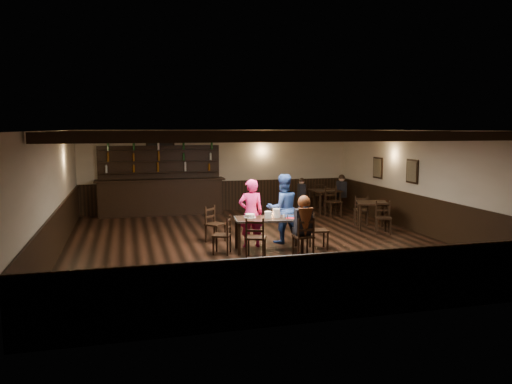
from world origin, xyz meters
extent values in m
plane|color=black|center=(0.00, 0.00, 0.00)|extent=(10.00, 10.00, 0.00)
cube|color=#C0B69F|center=(0.00, 5.00, 1.35)|extent=(9.00, 0.02, 2.70)
cube|color=#C0B69F|center=(0.00, -5.00, 1.35)|extent=(9.00, 0.02, 2.70)
cube|color=#C0B69F|center=(-4.50, 0.00, 1.35)|extent=(0.02, 10.00, 2.70)
cube|color=#C0B69F|center=(4.50, 0.00, 1.35)|extent=(0.02, 10.00, 2.70)
cube|color=silver|center=(0.00, 0.00, 2.70)|extent=(9.00, 10.00, 0.02)
cube|color=black|center=(0.00, 4.97, 0.50)|extent=(9.00, 0.04, 1.00)
cube|color=black|center=(0.00, -4.97, 0.50)|extent=(9.00, 0.04, 1.00)
cube|color=black|center=(-4.47, 0.00, 0.50)|extent=(0.04, 10.00, 1.00)
cube|color=black|center=(4.47, 0.00, 0.50)|extent=(0.04, 10.00, 1.00)
cube|color=black|center=(-1.90, 4.97, 1.85)|extent=(0.90, 0.03, 1.00)
cube|color=black|center=(-1.90, 4.95, 1.85)|extent=(0.80, 0.02, 0.90)
cube|color=black|center=(4.47, 0.50, 1.60)|extent=(0.03, 0.55, 0.65)
cube|color=#72664C|center=(4.45, 0.50, 1.60)|extent=(0.02, 0.45, 0.55)
cube|color=black|center=(4.47, 2.40, 1.55)|extent=(0.03, 0.55, 0.65)
cube|color=#72664C|center=(4.45, 2.40, 1.55)|extent=(0.02, 0.45, 0.55)
cube|color=black|center=(0.00, -3.00, 2.60)|extent=(8.90, 0.18, 0.18)
cube|color=black|center=(0.00, -1.00, 2.60)|extent=(8.90, 0.18, 0.18)
cube|color=black|center=(0.00, 1.00, 2.60)|extent=(8.90, 0.18, 0.18)
cube|color=black|center=(0.00, 3.00, 2.60)|extent=(8.90, 0.18, 0.18)
cube|color=black|center=(-0.65, -1.01, 0.36)|extent=(0.07, 0.07, 0.71)
cube|color=black|center=(-0.58, -0.37, 0.36)|extent=(0.07, 0.07, 0.71)
cube|color=black|center=(0.74, -1.18, 0.36)|extent=(0.07, 0.07, 0.71)
cube|color=black|center=(0.82, -0.54, 0.36)|extent=(0.07, 0.07, 0.71)
cube|color=black|center=(0.08, -0.77, 0.73)|extent=(1.60, 0.94, 0.04)
cube|color=#A5A8AD|center=(0.13, -0.41, 0.73)|extent=(1.52, 0.21, 0.04)
cube|color=#A5A8AD|center=(0.04, -1.14, 0.73)|extent=(1.52, 0.21, 0.04)
cube|color=#A5A8AD|center=(0.82, -0.86, 0.73)|extent=(0.12, 0.76, 0.04)
cube|color=#A5A8AD|center=(-0.66, -0.69, 0.73)|extent=(0.12, 0.76, 0.04)
cube|color=black|center=(-0.13, -1.24, 0.21)|extent=(0.05, 0.05, 0.43)
cube|color=black|center=(-0.26, -1.55, 0.21)|extent=(0.05, 0.05, 0.43)
cube|color=black|center=(-0.46, -1.11, 0.21)|extent=(0.05, 0.05, 0.43)
cube|color=black|center=(-0.59, -1.42, 0.21)|extent=(0.05, 0.05, 0.43)
cube|color=black|center=(-0.36, -1.33, 0.45)|extent=(0.53, 0.52, 0.04)
cube|color=black|center=(-0.43, -1.48, 0.67)|extent=(0.40, 0.19, 0.45)
cube|color=black|center=(-0.43, -1.48, 0.62)|extent=(0.34, 0.16, 0.05)
cube|color=black|center=(-0.43, -1.48, 0.80)|extent=(0.34, 0.16, 0.05)
cube|color=black|center=(0.84, -1.23, 0.20)|extent=(0.03, 0.03, 0.41)
cube|color=black|center=(0.86, -1.55, 0.20)|extent=(0.03, 0.03, 0.41)
cube|color=black|center=(0.50, -1.25, 0.20)|extent=(0.03, 0.03, 0.41)
cube|color=black|center=(0.52, -1.57, 0.20)|extent=(0.03, 0.03, 0.41)
cube|color=black|center=(0.68, -1.40, 0.43)|extent=(0.41, 0.40, 0.04)
cube|color=black|center=(0.69, -1.56, 0.64)|extent=(0.40, 0.05, 0.43)
cube|color=black|center=(0.69, -1.56, 0.60)|extent=(0.34, 0.04, 0.05)
cube|color=black|center=(0.69, -1.56, 0.77)|extent=(0.34, 0.04, 0.05)
cube|color=black|center=(-1.07, -0.57, 0.20)|extent=(0.04, 0.04, 0.40)
cube|color=black|center=(-0.78, -0.69, 0.20)|extent=(0.04, 0.04, 0.40)
cube|color=black|center=(-1.20, -0.88, 0.20)|extent=(0.04, 0.04, 0.40)
cube|color=black|center=(-0.91, -1.00, 0.20)|extent=(0.04, 0.04, 0.40)
cube|color=black|center=(-0.99, -0.79, 0.42)|extent=(0.49, 0.50, 0.04)
cube|color=black|center=(-0.85, -0.85, 0.62)|extent=(0.18, 0.37, 0.42)
cube|color=black|center=(-0.85, -0.85, 0.58)|extent=(0.15, 0.32, 0.05)
cube|color=black|center=(-0.85, -0.85, 0.75)|extent=(0.15, 0.32, 0.05)
cube|color=black|center=(1.38, -1.10, 0.21)|extent=(0.04, 0.04, 0.41)
cube|color=black|center=(1.05, -1.06, 0.21)|extent=(0.04, 0.04, 0.41)
cube|color=black|center=(1.42, -0.76, 0.21)|extent=(0.04, 0.04, 0.41)
cube|color=black|center=(1.10, -0.72, 0.21)|extent=(0.04, 0.04, 0.41)
cube|color=black|center=(1.24, -0.91, 0.43)|extent=(0.43, 0.45, 0.04)
cube|color=black|center=(1.08, -0.89, 0.65)|extent=(0.09, 0.40, 0.43)
cube|color=black|center=(1.08, -0.89, 0.60)|extent=(0.07, 0.35, 0.05)
cube|color=black|center=(1.08, -0.89, 0.78)|extent=(0.07, 0.35, 0.05)
cube|color=black|center=(-0.94, 0.15, 0.21)|extent=(0.05, 0.05, 0.42)
cube|color=black|center=(-1.17, 0.39, 0.21)|extent=(0.05, 0.05, 0.42)
cube|color=black|center=(-0.69, 0.39, 0.21)|extent=(0.05, 0.05, 0.42)
cube|color=black|center=(-0.91, 0.63, 0.21)|extent=(0.05, 0.05, 0.42)
cube|color=black|center=(-0.93, 0.39, 0.44)|extent=(0.56, 0.56, 0.04)
cube|color=black|center=(-1.04, 0.51, 0.65)|extent=(0.32, 0.30, 0.44)
cube|color=black|center=(-1.04, 0.51, 0.61)|extent=(0.27, 0.26, 0.05)
cube|color=black|center=(-1.04, 0.51, 0.78)|extent=(0.27, 0.26, 0.05)
imported|color=#FF3B63|center=(-0.22, -0.32, 0.79)|extent=(0.59, 0.39, 1.59)
imported|color=#284F7E|center=(0.63, -0.09, 0.83)|extent=(0.85, 0.69, 1.67)
cube|color=black|center=(0.68, -1.27, 0.52)|extent=(0.34, 0.34, 0.14)
cube|color=black|center=(0.68, -1.40, 0.77)|extent=(0.36, 0.21, 0.51)
cylinder|color=black|center=(0.68, -1.40, 1.01)|extent=(0.11, 0.36, 0.36)
sphere|color=#D8A384|center=(0.68, -1.40, 1.17)|extent=(0.22, 0.22, 0.22)
sphere|color=#3D1A0D|center=(0.68, -1.43, 1.18)|extent=(0.28, 0.28, 0.28)
cone|color=#3D1A0D|center=(0.68, -1.54, 0.75)|extent=(0.21, 0.21, 0.64)
cylinder|color=white|center=(-0.32, -0.64, 0.76)|extent=(0.27, 0.27, 0.01)
cylinder|color=white|center=(-0.32, -0.64, 0.80)|extent=(0.22, 0.22, 0.07)
cylinder|color=silver|center=(-0.32, -0.64, 0.79)|extent=(0.23, 0.23, 0.04)
cylinder|color=white|center=(0.06, -0.80, 0.83)|extent=(0.16, 0.16, 0.15)
cylinder|color=white|center=(0.27, -0.76, 0.85)|extent=(0.17, 0.17, 0.20)
cylinder|color=#A5A8AD|center=(0.17, -0.69, 0.77)|extent=(0.04, 0.04, 0.03)
sphere|color=orange|center=(0.17, -0.69, 0.79)|extent=(0.03, 0.03, 0.03)
cylinder|color=silver|center=(0.40, -0.88, 0.80)|extent=(0.03, 0.03, 0.09)
cylinder|color=#A5A8AD|center=(0.47, -0.94, 0.79)|extent=(0.03, 0.03, 0.08)
cylinder|color=silver|center=(0.36, -0.68, 0.80)|extent=(0.06, 0.06, 0.10)
cube|color=maroon|center=(0.58, -0.93, 0.75)|extent=(0.31, 0.27, 0.00)
cube|color=navy|center=(0.66, -0.69, 0.75)|extent=(0.36, 0.31, 0.00)
cube|color=black|center=(-1.94, 4.65, 0.55)|extent=(3.86, 0.60, 1.10)
cube|color=black|center=(-1.94, 4.65, 1.12)|extent=(4.06, 0.70, 0.05)
cube|color=black|center=(-1.94, 4.92, 1.10)|extent=(3.86, 0.10, 2.20)
cube|color=black|center=(-1.94, 4.82, 1.35)|extent=(3.76, 0.22, 0.03)
cube|color=black|center=(-1.94, 4.82, 1.70)|extent=(3.76, 0.22, 0.03)
cube|color=black|center=(-1.94, 4.82, 2.05)|extent=(3.76, 0.22, 0.03)
cube|color=black|center=(3.49, 0.86, 0.73)|extent=(1.04, 1.04, 0.04)
cube|color=black|center=(3.06, 0.68, 0.35)|extent=(0.05, 0.05, 0.71)
cube|color=black|center=(3.31, 1.29, 0.35)|extent=(0.05, 0.05, 0.71)
cube|color=black|center=(3.67, 0.43, 0.35)|extent=(0.05, 0.05, 0.71)
cube|color=black|center=(3.92, 1.04, 0.35)|extent=(0.05, 0.05, 0.71)
cube|color=black|center=(3.28, 3.70, 0.73)|extent=(0.97, 0.97, 0.04)
cube|color=black|center=(2.96, 3.30, 0.35)|extent=(0.05, 0.05, 0.71)
cube|color=black|center=(2.88, 4.02, 0.35)|extent=(0.05, 0.05, 0.71)
cube|color=black|center=(3.68, 3.38, 0.35)|extent=(0.05, 0.05, 0.71)
cube|color=black|center=(3.60, 4.10, 0.35)|extent=(0.05, 0.05, 0.71)
cube|color=black|center=(2.55, 3.91, 0.71)|extent=(0.22, 0.34, 0.47)
sphere|color=#D8A384|center=(2.55, 3.91, 1.02)|extent=(0.18, 0.18, 0.18)
sphere|color=black|center=(2.55, 3.91, 1.05)|extent=(0.19, 0.19, 0.19)
cube|color=black|center=(3.94, 3.85, 0.74)|extent=(0.22, 0.37, 0.53)
sphere|color=#D8A384|center=(3.94, 3.85, 1.09)|extent=(0.20, 0.20, 0.20)
sphere|color=black|center=(3.94, 3.85, 1.12)|extent=(0.21, 0.21, 0.21)
camera|label=1|loc=(-2.98, -11.38, 2.75)|focal=35.00mm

